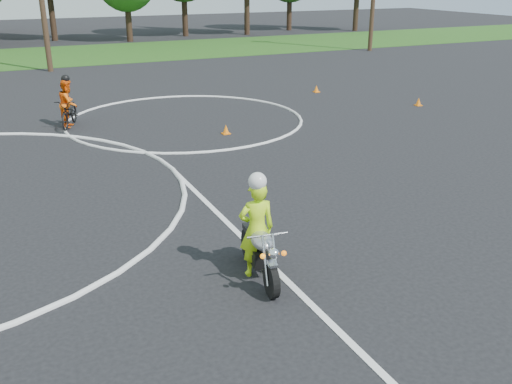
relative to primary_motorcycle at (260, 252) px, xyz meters
name	(u,v)px	position (x,y,z in m)	size (l,w,h in m)	color
course_markings	(10,175)	(-3.48, 7.33, -0.47)	(19.05, 19.05, 0.12)	silver
primary_motorcycle	(260,252)	(0.00, 0.00, 0.00)	(0.68, 1.86, 0.98)	black
rider_primary_grp	(257,226)	(0.00, 0.13, 0.40)	(0.65, 0.48, 1.82)	#B9ED19
rider_second_grp	(69,109)	(-1.38, 11.70, 0.13)	(1.22, 1.89, 1.72)	black
traffic_cones	(195,140)	(1.64, 7.97, -0.34)	(20.79, 14.10, 0.30)	orange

